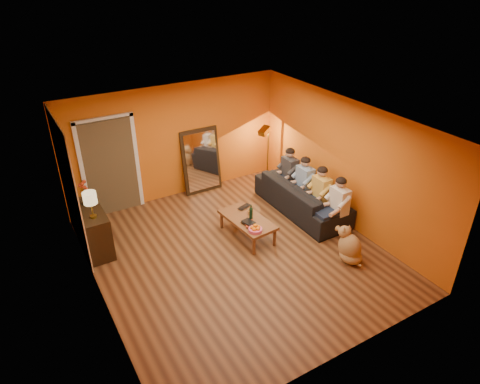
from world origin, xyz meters
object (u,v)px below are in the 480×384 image
sofa (302,197)px  wine_bottle (251,212)px  person_mid_left (321,193)px  floor_lamp (268,156)px  coffee_table (247,227)px  laptop (246,208)px  person_far_right (289,173)px  person_mid_right (304,183)px  table_lamp (91,205)px  dog (350,244)px  tumbler (249,212)px  vase (85,199)px  sideboard (93,229)px  mirror_frame (201,161)px  person_far_left (339,205)px

sofa → wine_bottle: (-1.49, -0.31, 0.23)m
sofa → person_mid_left: size_ratio=1.95×
floor_lamp → sofa: bearing=-117.0°
sofa → coffee_table: bearing=99.4°
coffee_table → laptop: bearing=57.7°
person_far_right → person_mid_right: bearing=-90.0°
table_lamp → laptop: bearing=-9.8°
person_mid_left → person_far_right: same height
floor_lamp → dog: (-0.43, -3.35, -0.37)m
floor_lamp → person_far_right: floor_lamp is taller
dog → person_mid_right: person_mid_right is taller
person_mid_right → tumbler: person_mid_right is taller
sofa → tumbler: 1.43m
vase → floor_lamp: bearing=4.7°
sideboard → person_mid_left: person_mid_left is taller
mirror_frame → sideboard: size_ratio=1.29×
person_far_left → laptop: 1.86m
mirror_frame → sideboard: bearing=-158.8°
floor_lamp → person_far_left: size_ratio=1.18×
floor_lamp → tumbler: 2.25m
person_mid_right → person_far_right: size_ratio=1.00×
sideboard → laptop: 2.99m
coffee_table → person_far_right: size_ratio=1.00×
table_lamp → person_far_left: (4.37, -1.59, -0.49)m
person_far_left → person_mid_left: same height
table_lamp → vase: size_ratio=2.46×
table_lamp → person_mid_left: size_ratio=0.42×
dog → person_mid_right: bearing=95.5°
coffee_table → person_far_left: (1.67, -0.74, 0.40)m
table_lamp → tumbler: bearing=-14.5°
table_lamp → wine_bottle: table_lamp is taller
sideboard → sofa: size_ratio=0.50×
person_far_left → wine_bottle: (-1.62, 0.69, -0.03)m
vase → sideboard: bearing=-90.0°
vase → person_mid_right: bearing=-13.4°
mirror_frame → person_mid_right: mirror_frame is taller
laptop → vase: vase is taller
coffee_table → floor_lamp: floor_lamp is taller
table_lamp → person_mid_right: 4.43m
tumbler → coffee_table: bearing=-135.0°
sideboard → person_mid_right: bearing=-10.3°
mirror_frame → table_lamp: size_ratio=2.98×
laptop → person_mid_right: bearing=-18.4°
table_lamp → coffee_table: size_ratio=0.42×
wine_bottle → person_far_left: bearing=-23.2°
table_lamp → tumbler: size_ratio=5.78×
person_mid_right → floor_lamp: bearing=91.2°
mirror_frame → sideboard: mirror_frame is taller
coffee_table → tumbler: size_ratio=13.83×
mirror_frame → person_mid_right: bearing=-49.8°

